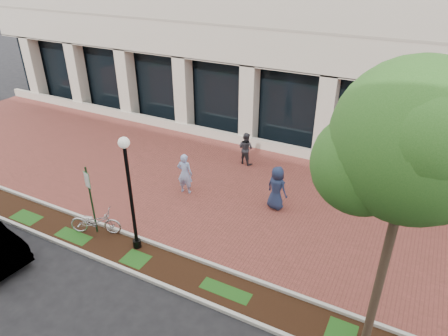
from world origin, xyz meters
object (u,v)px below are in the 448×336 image
at_px(pedestrian_left, 185,174).
at_px(bollard, 433,183).
at_px(pedestrian_right, 277,188).
at_px(parking_sign, 90,193).
at_px(lamppost, 130,189).
at_px(locked_bicycle, 96,222).
at_px(pedestrian_mid, 246,148).
at_px(street_tree, 415,151).

distance_m(pedestrian_left, bollard, 10.42).
bearing_deg(pedestrian_right, parking_sign, 58.77).
bearing_deg(pedestrian_right, lamppost, 71.15).
bearing_deg(locked_bicycle, pedestrian_left, -42.76).
distance_m(pedestrian_mid, pedestrian_right, 3.97).
bearing_deg(locked_bicycle, parking_sign, 39.94).
height_order(lamppost, locked_bicycle, lamppost).
xyz_separation_m(street_tree, locked_bicycle, (-9.63, 0.21, -5.09)).
relative_size(pedestrian_left, pedestrian_right, 0.99).
relative_size(lamppost, pedestrian_left, 2.32).
height_order(parking_sign, street_tree, street_tree).
relative_size(parking_sign, locked_bicycle, 1.44).
bearing_deg(pedestrian_left, locked_bicycle, 61.19).
height_order(pedestrian_left, pedestrian_right, pedestrian_right).
height_order(lamppost, street_tree, street_tree).
relative_size(locked_bicycle, bollard, 1.83).
xyz_separation_m(parking_sign, pedestrian_mid, (2.57, 7.46, -0.90)).
height_order(locked_bicycle, bollard, bollard).
relative_size(street_tree, pedestrian_mid, 4.68).
bearing_deg(locked_bicycle, pedestrian_mid, -42.02).
height_order(parking_sign, pedestrian_left, parking_sign).
bearing_deg(parking_sign, pedestrian_right, 56.43).
relative_size(street_tree, pedestrian_left, 4.14).
bearing_deg(pedestrian_mid, locked_bicycle, 83.48).
bearing_deg(pedestrian_left, street_tree, 144.13).
bearing_deg(lamppost, pedestrian_left, 96.64).
xyz_separation_m(parking_sign, street_tree, (9.67, -0.24, 3.89)).
bearing_deg(street_tree, pedestrian_left, 153.58).
distance_m(pedestrian_right, bollard, 6.79).
xyz_separation_m(lamppost, pedestrian_mid, (0.70, 7.45, -1.57)).
xyz_separation_m(locked_bicycle, bollard, (10.67, 8.57, 0.03)).
height_order(parking_sign, pedestrian_mid, parking_sign).
height_order(street_tree, pedestrian_mid, street_tree).
height_order(locked_bicycle, pedestrian_right, pedestrian_right).
bearing_deg(pedestrian_left, pedestrian_mid, -117.26).
bearing_deg(lamppost, pedestrian_mid, 84.60).
bearing_deg(bollard, parking_sign, -141.43).
distance_m(parking_sign, street_tree, 10.43).
bearing_deg(street_tree, pedestrian_right, 132.83).
distance_m(lamppost, bollard, 12.44).
distance_m(parking_sign, pedestrian_right, 6.98).
bearing_deg(pedestrian_mid, bollard, -160.31).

